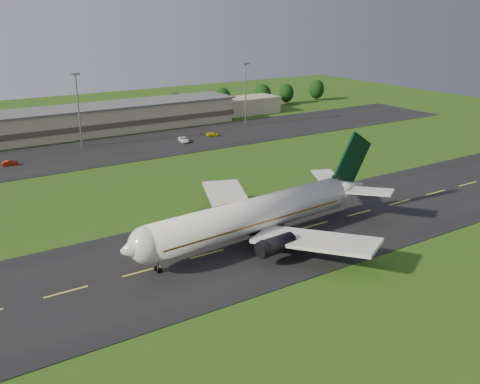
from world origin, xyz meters
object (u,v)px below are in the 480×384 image
service_vehicle_b (10,163)px  service_vehicle_d (213,134)px  light_mast_east (246,87)px  airliner (256,215)px  service_vehicle_c (184,140)px  light_mast_centre (78,101)px  terminal (69,123)px

service_vehicle_b → service_vehicle_d: service_vehicle_b is taller
light_mast_east → service_vehicle_d: light_mast_east is taller
airliner → service_vehicle_c: bearing=68.0°
light_mast_centre → service_vehicle_b: light_mast_centre is taller
terminal → light_mast_east: bearing=-16.8°
terminal → light_mast_east: light_mast_east is taller
light_mast_east → service_vehicle_d: 22.97m
terminal → service_vehicle_b: size_ratio=37.65×
service_vehicle_b → service_vehicle_c: (47.35, -1.01, 0.08)m
light_mast_east → light_mast_centre: bearing=180.0°
light_mast_east → service_vehicle_b: (-75.82, -9.55, -12.00)m
airliner → terminal: airliner is taller
service_vehicle_b → airliner: bearing=-155.3°
airliner → light_mast_centre: 80.46m
terminal → service_vehicle_b: 34.16m
light_mast_east → service_vehicle_c: 32.63m
light_mast_centre → light_mast_east: (55.00, 0.00, 0.00)m
light_mast_centre → service_vehicle_b: bearing=-155.4°
terminal → light_mast_centre: (-1.40, -16.18, 8.75)m
terminal → service_vehicle_c: bearing=-46.8°
service_vehicle_c → light_mast_centre: bearing=170.8°
light_mast_centre → service_vehicle_c: size_ratio=3.97×
light_mast_centre → service_vehicle_d: size_ratio=4.95×
light_mast_east → service_vehicle_c: light_mast_east is taller
airliner → service_vehicle_d: (33.10, 71.34, -3.96)m
light_mast_centre → airliner: bearing=-86.9°
terminal → light_mast_centre: light_mast_centre is taller
light_mast_centre → service_vehicle_d: (37.43, -8.60, -12.04)m
airliner → terminal: bearing=87.5°
service_vehicle_c → service_vehicle_d: (10.91, 1.97, -0.11)m
airliner → light_mast_east: 94.99m
service_vehicle_b → light_mast_east: bearing=-77.7°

